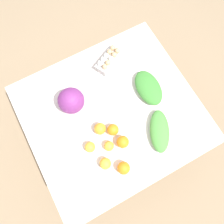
{
  "coord_description": "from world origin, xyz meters",
  "views": [
    {
      "loc": [
        -0.2,
        -0.38,
        2.2
      ],
      "look_at": [
        0.0,
        0.0,
        0.75
      ],
      "focal_mm": 35.0,
      "sensor_mm": 36.0,
      "label": 1
    }
  ],
  "objects_px": {
    "greens_bunch_dandelion": "(148,88)",
    "orange_0": "(109,146)",
    "orange_5": "(90,147)",
    "orange_3": "(123,142)",
    "orange_6": "(100,129)",
    "orange_1": "(124,168)",
    "cabbage_purple": "(71,101)",
    "egg_carton": "(109,59)",
    "greens_bunch_kale": "(160,131)",
    "orange_2": "(105,164)",
    "orange_4": "(113,130)"
  },
  "relations": [
    {
      "from": "greens_bunch_dandelion",
      "to": "orange_0",
      "type": "height_order",
      "value": "greens_bunch_dandelion"
    },
    {
      "from": "orange_0",
      "to": "orange_5",
      "type": "height_order",
      "value": "orange_5"
    },
    {
      "from": "orange_3",
      "to": "orange_6",
      "type": "height_order",
      "value": "orange_3"
    },
    {
      "from": "orange_5",
      "to": "orange_6",
      "type": "distance_m",
      "value": 0.14
    },
    {
      "from": "orange_1",
      "to": "orange_6",
      "type": "xyz_separation_m",
      "value": [
        -0.01,
        0.3,
        -0.0
      ]
    },
    {
      "from": "cabbage_purple",
      "to": "orange_1",
      "type": "distance_m",
      "value": 0.56
    },
    {
      "from": "orange_0",
      "to": "egg_carton",
      "type": "bearing_deg",
      "value": 61.83
    },
    {
      "from": "greens_bunch_kale",
      "to": "orange_6",
      "type": "height_order",
      "value": "orange_6"
    },
    {
      "from": "orange_2",
      "to": "greens_bunch_kale",
      "type": "bearing_deg",
      "value": 2.0
    },
    {
      "from": "cabbage_purple",
      "to": "orange_1",
      "type": "relative_size",
      "value": 2.17
    },
    {
      "from": "greens_bunch_kale",
      "to": "orange_3",
      "type": "xyz_separation_m",
      "value": [
        -0.25,
        0.05,
        0.01
      ]
    },
    {
      "from": "orange_0",
      "to": "orange_3",
      "type": "height_order",
      "value": "orange_3"
    },
    {
      "from": "greens_bunch_dandelion",
      "to": "orange_1",
      "type": "distance_m",
      "value": 0.58
    },
    {
      "from": "orange_6",
      "to": "greens_bunch_dandelion",
      "type": "bearing_deg",
      "value": 12.71
    },
    {
      "from": "greens_bunch_kale",
      "to": "orange_6",
      "type": "bearing_deg",
      "value": 149.37
    },
    {
      "from": "greens_bunch_dandelion",
      "to": "orange_2",
      "type": "xyz_separation_m",
      "value": [
        -0.52,
        -0.32,
        0.0
      ]
    },
    {
      "from": "cabbage_purple",
      "to": "orange_5",
      "type": "xyz_separation_m",
      "value": [
        -0.03,
        -0.33,
        -0.05
      ]
    },
    {
      "from": "orange_1",
      "to": "orange_6",
      "type": "height_order",
      "value": "orange_1"
    },
    {
      "from": "greens_bunch_dandelion",
      "to": "orange_0",
      "type": "distance_m",
      "value": 0.5
    },
    {
      "from": "orange_0",
      "to": "orange_3",
      "type": "xyz_separation_m",
      "value": [
        0.09,
        -0.02,
        0.01
      ]
    },
    {
      "from": "orange_5",
      "to": "orange_6",
      "type": "bearing_deg",
      "value": 33.82
    },
    {
      "from": "egg_carton",
      "to": "orange_3",
      "type": "relative_size",
      "value": 3.0
    },
    {
      "from": "greens_bunch_dandelion",
      "to": "orange_5",
      "type": "relative_size",
      "value": 3.9
    },
    {
      "from": "cabbage_purple",
      "to": "egg_carton",
      "type": "distance_m",
      "value": 0.43
    },
    {
      "from": "egg_carton",
      "to": "orange_5",
      "type": "height_order",
      "value": "egg_carton"
    },
    {
      "from": "egg_carton",
      "to": "orange_2",
      "type": "distance_m",
      "value": 0.75
    },
    {
      "from": "orange_0",
      "to": "cabbage_purple",
      "type": "bearing_deg",
      "value": 102.17
    },
    {
      "from": "orange_1",
      "to": "orange_4",
      "type": "xyz_separation_m",
      "value": [
        0.06,
        0.25,
        -0.0
      ]
    },
    {
      "from": "orange_2",
      "to": "orange_4",
      "type": "xyz_separation_m",
      "value": [
        0.15,
        0.17,
        0.0
      ]
    },
    {
      "from": "cabbage_purple",
      "to": "orange_4",
      "type": "distance_m",
      "value": 0.34
    },
    {
      "from": "greens_bunch_kale",
      "to": "orange_4",
      "type": "relative_size",
      "value": 3.69
    },
    {
      "from": "orange_6",
      "to": "orange_0",
      "type": "bearing_deg",
      "value": -90.64
    },
    {
      "from": "orange_6",
      "to": "greens_bunch_kale",
      "type": "bearing_deg",
      "value": -30.63
    },
    {
      "from": "orange_2",
      "to": "cabbage_purple",
      "type": "bearing_deg",
      "value": 91.01
    },
    {
      "from": "cabbage_purple",
      "to": "greens_bunch_kale",
      "type": "relative_size",
      "value": 0.62
    },
    {
      "from": "cabbage_purple",
      "to": "orange_0",
      "type": "relative_size",
      "value": 2.69
    },
    {
      "from": "orange_0",
      "to": "orange_6",
      "type": "height_order",
      "value": "orange_6"
    },
    {
      "from": "greens_bunch_dandelion",
      "to": "orange_5",
      "type": "xyz_separation_m",
      "value": [
        -0.55,
        -0.18,
        -0.0
      ]
    },
    {
      "from": "orange_0",
      "to": "orange_6",
      "type": "relative_size",
      "value": 0.83
    },
    {
      "from": "cabbage_purple",
      "to": "greens_bunch_kale",
      "type": "distance_m",
      "value": 0.63
    },
    {
      "from": "cabbage_purple",
      "to": "orange_4",
      "type": "relative_size",
      "value": 2.29
    },
    {
      "from": "egg_carton",
      "to": "greens_bunch_kale",
      "type": "distance_m",
      "value": 0.64
    },
    {
      "from": "orange_2",
      "to": "orange_3",
      "type": "xyz_separation_m",
      "value": [
        0.17,
        0.07,
        0.0
      ]
    },
    {
      "from": "orange_4",
      "to": "orange_6",
      "type": "bearing_deg",
      "value": 146.95
    },
    {
      "from": "egg_carton",
      "to": "orange_0",
      "type": "relative_size",
      "value": 3.71
    },
    {
      "from": "cabbage_purple",
      "to": "orange_3",
      "type": "xyz_separation_m",
      "value": [
        0.17,
        -0.4,
        -0.05
      ]
    },
    {
      "from": "orange_1",
      "to": "greens_bunch_dandelion",
      "type": "bearing_deg",
      "value": 43.02
    },
    {
      "from": "orange_2",
      "to": "orange_0",
      "type": "bearing_deg",
      "value": 50.07
    },
    {
      "from": "egg_carton",
      "to": "orange_5",
      "type": "relative_size",
      "value": 3.49
    },
    {
      "from": "orange_3",
      "to": "orange_5",
      "type": "distance_m",
      "value": 0.22
    }
  ]
}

